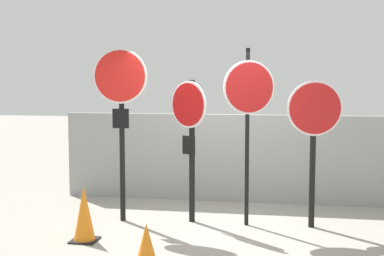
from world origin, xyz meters
TOP-DOWN VIEW (x-y plane):
  - ground_plane at (0.00, 0.00)m, footprint 40.00×40.00m
  - fence_back at (0.00, 1.68)m, footprint 5.64×0.12m
  - stop_sign_0 at (-1.37, 0.11)m, footprint 0.80×0.15m
  - stop_sign_1 at (-0.37, 0.25)m, footprint 0.57×0.41m
  - stop_sign_2 at (0.49, 0.19)m, footprint 0.70×0.35m
  - stop_sign_3 at (1.40, 0.23)m, footprint 0.77×0.19m
  - traffic_cone_0 at (-0.47, -1.93)m, footprint 0.36×0.36m
  - traffic_cone_1 at (-1.57, -0.89)m, footprint 0.34×0.34m

SIDE VIEW (x-z plane):
  - ground_plane at x=0.00m, z-range 0.00..0.00m
  - traffic_cone_0 at x=-0.47m, z-range 0.00..0.57m
  - traffic_cone_1 at x=-1.57m, z-range 0.00..0.73m
  - fence_back at x=0.00m, z-range 0.00..1.50m
  - stop_sign_1 at x=-0.37m, z-range 0.38..2.48m
  - stop_sign_3 at x=1.40m, z-range 0.42..2.52m
  - stop_sign_2 at x=0.49m, z-range 0.53..3.08m
  - stop_sign_0 at x=-1.37m, z-range 0.54..3.10m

